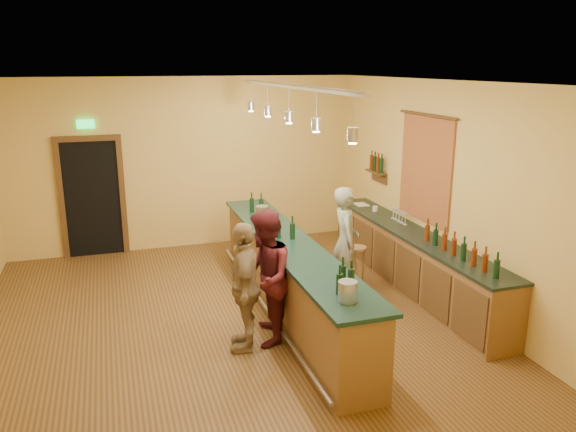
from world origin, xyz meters
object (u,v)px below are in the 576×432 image
object	(u,v)px
back_counter	(412,260)
bartender	(346,242)
tasting_bar	(289,272)
customer_b	(245,286)
customer_a	(265,278)
bar_stool	(357,256)

from	to	relation	value
back_counter	bartender	distance (m)	1.12
back_counter	bartender	size ratio (longest dim) A/B	2.71
tasting_bar	customer_b	size ratio (longest dim) A/B	3.15
tasting_bar	customer_a	bearing A→B (deg)	-127.12
bartender	bar_stool	size ratio (longest dim) A/B	2.68
bartender	customer_a	distance (m)	1.91
customer_a	bartender	bearing A→B (deg)	140.86
tasting_bar	customer_b	bearing A→B (deg)	-135.44
bar_stool	tasting_bar	bearing A→B (deg)	-153.78
tasting_bar	bar_stool	xyz separation A→B (m)	(1.35, 0.66, -0.13)
customer_b	back_counter	bearing A→B (deg)	124.21
back_counter	customer_b	xyz separation A→B (m)	(-2.89, -0.99, 0.32)
customer_a	bar_stool	xyz separation A→B (m)	(1.89, 1.39, -0.38)
tasting_bar	customer_b	xyz separation A→B (m)	(-0.83, -0.81, 0.20)
customer_a	bar_stool	world-z (taller)	customer_a
tasting_bar	customer_b	distance (m)	1.18
tasting_bar	bartender	bearing A→B (deg)	19.93
tasting_bar	bar_stool	world-z (taller)	tasting_bar
bartender	customer_b	xyz separation A→B (m)	(-1.84, -1.18, -0.03)
bartender	bar_stool	world-z (taller)	bartender
customer_b	bar_stool	distance (m)	2.65
tasting_bar	customer_a	world-z (taller)	customer_a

